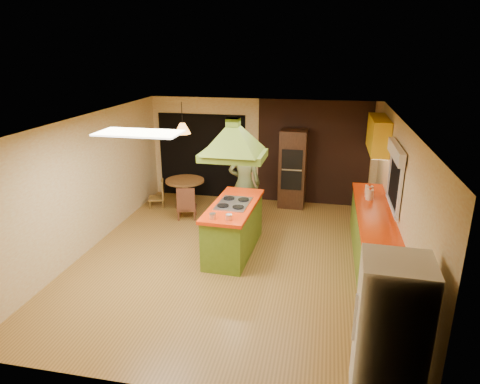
% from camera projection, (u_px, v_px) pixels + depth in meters
% --- Properties ---
extents(ground, '(6.50, 6.50, 0.00)m').
position_uv_depth(ground, '(233.00, 258.00, 7.81)').
color(ground, olive).
rests_on(ground, ground).
extents(room_walls, '(5.50, 6.50, 6.50)m').
position_uv_depth(room_walls, '(233.00, 193.00, 7.40)').
color(room_walls, beige).
rests_on(room_walls, ground).
extents(ceiling_plane, '(6.50, 6.50, 0.00)m').
position_uv_depth(ceiling_plane, '(232.00, 121.00, 7.00)').
color(ceiling_plane, silver).
rests_on(ceiling_plane, room_walls).
extents(brick_panel, '(2.64, 0.03, 2.50)m').
position_uv_depth(brick_panel, '(313.00, 153.00, 10.16)').
color(brick_panel, '#381E14').
rests_on(brick_panel, ground).
extents(nook_opening, '(2.20, 0.03, 2.10)m').
position_uv_depth(nook_opening, '(202.00, 156.00, 10.75)').
color(nook_opening, black).
rests_on(nook_opening, ground).
extents(right_counter, '(0.62, 3.05, 0.92)m').
position_uv_depth(right_counter, '(372.00, 232.00, 7.75)').
color(right_counter, olive).
rests_on(right_counter, ground).
extents(upper_cabinets, '(0.34, 1.40, 0.70)m').
position_uv_depth(upper_cabinets, '(378.00, 135.00, 8.73)').
color(upper_cabinets, yellow).
rests_on(upper_cabinets, room_walls).
extents(window_right, '(0.12, 1.35, 1.06)m').
position_uv_depth(window_right, '(396.00, 166.00, 7.10)').
color(window_right, black).
rests_on(window_right, room_walls).
extents(fluor_panel, '(1.20, 0.60, 0.03)m').
position_uv_depth(fluor_panel, '(139.00, 133.00, 6.10)').
color(fluor_panel, white).
rests_on(fluor_panel, ceiling_plane).
extents(kitchen_island, '(0.85, 1.93, 0.96)m').
position_uv_depth(kitchen_island, '(234.00, 228.00, 7.90)').
color(kitchen_island, olive).
rests_on(kitchen_island, ground).
extents(range_hood, '(1.12, 0.82, 0.80)m').
position_uv_depth(range_hood, '(233.00, 133.00, 7.34)').
color(range_hood, '#546D1B').
rests_on(range_hood, ceiling_plane).
extents(man, '(0.71, 0.50, 1.84)m').
position_uv_depth(man, '(244.00, 184.00, 8.98)').
color(man, '#4F592F').
rests_on(man, ground).
extents(refrigerator, '(0.72, 0.69, 1.69)m').
position_uv_depth(refrigerator, '(390.00, 334.00, 4.41)').
color(refrigerator, white).
rests_on(refrigerator, ground).
extents(wall_oven, '(0.62, 0.61, 1.85)m').
position_uv_depth(wall_oven, '(293.00, 169.00, 10.09)').
color(wall_oven, '#402514').
rests_on(wall_oven, ground).
extents(dining_table, '(0.91, 0.91, 0.69)m').
position_uv_depth(dining_table, '(185.00, 188.00, 10.13)').
color(dining_table, brown).
rests_on(dining_table, ground).
extents(chair_left, '(0.46, 0.46, 0.66)m').
position_uv_depth(chair_left, '(156.00, 193.00, 10.21)').
color(chair_left, brown).
rests_on(chair_left, ground).
extents(chair_near, '(0.50, 0.50, 0.76)m').
position_uv_depth(chair_near, '(187.00, 202.00, 9.51)').
color(chair_near, brown).
rests_on(chair_near, ground).
extents(pendant_lamp, '(0.48, 0.48, 0.24)m').
position_uv_depth(pendant_lamp, '(183.00, 128.00, 9.67)').
color(pendant_lamp, '#FF9E3F').
rests_on(pendant_lamp, ceiling_plane).
extents(canister_large, '(0.19, 0.19, 0.22)m').
position_uv_depth(canister_large, '(369.00, 192.00, 8.16)').
color(canister_large, beige).
rests_on(canister_large, right_counter).
extents(canister_medium, '(0.15, 0.15, 0.19)m').
position_uv_depth(canister_medium, '(370.00, 195.00, 8.03)').
color(canister_medium, '#F3E5C3').
rests_on(canister_medium, right_counter).
extents(canister_small, '(0.14, 0.14, 0.15)m').
position_uv_depth(canister_small, '(368.00, 189.00, 8.41)').
color(canister_small, '#FFF1CD').
rests_on(canister_small, right_counter).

